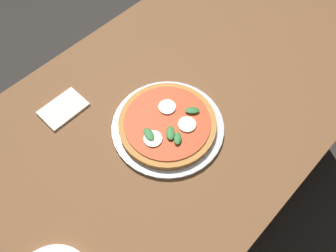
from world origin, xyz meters
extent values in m
plane|color=#2D2B28|center=(0.00, 0.00, 0.00)|extent=(6.00, 6.00, 0.00)
cube|color=brown|center=(0.00, 0.00, 0.69)|extent=(1.60, 0.82, 0.04)
cube|color=brown|center=(-0.72, -0.33, 0.34)|extent=(0.07, 0.07, 0.67)
cylinder|color=silver|center=(0.07, 0.04, 0.72)|extent=(0.32, 0.32, 0.01)
cylinder|color=#C6843F|center=(0.07, 0.04, 0.74)|extent=(0.28, 0.28, 0.02)
cylinder|color=#CC4723|center=(0.07, 0.04, 0.75)|extent=(0.24, 0.24, 0.00)
cylinder|color=beige|center=(0.14, 0.05, 0.75)|extent=(0.05, 0.05, 0.00)
cylinder|color=beige|center=(0.04, 0.09, 0.75)|extent=(0.05, 0.05, 0.00)
cylinder|color=beige|center=(0.04, 0.01, 0.75)|extent=(0.05, 0.05, 0.00)
ellipsoid|color=#286B2D|center=(0.00, 0.07, 0.76)|extent=(0.04, 0.04, 0.00)
ellipsoid|color=#286B2D|center=(0.09, 0.10, 0.76)|extent=(0.04, 0.04, 0.00)
ellipsoid|color=#286B2D|center=(0.10, 0.08, 0.76)|extent=(0.05, 0.05, 0.00)
ellipsoid|color=#286B2D|center=(0.14, 0.04, 0.76)|extent=(0.04, 0.05, 0.00)
cube|color=white|center=(0.24, -0.22, 0.72)|extent=(0.13, 0.09, 0.01)
camera|label=1|loc=(0.42, 0.38, 1.54)|focal=35.73mm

